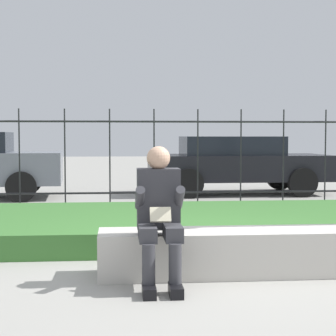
# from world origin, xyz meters

# --- Properties ---
(ground_plane) EXTENTS (60.00, 60.00, 0.00)m
(ground_plane) POSITION_xyz_m (0.00, 0.00, 0.00)
(ground_plane) COLOR #9E9B93
(stone_bench) EXTENTS (2.97, 0.55, 0.42)m
(stone_bench) POSITION_xyz_m (0.33, 0.00, 0.19)
(stone_bench) COLOR beige
(stone_bench) RESTS_ON ground_plane
(person_seated_reader) EXTENTS (0.42, 0.73, 1.22)m
(person_seated_reader) POSITION_xyz_m (-0.61, -0.30, 0.66)
(person_seated_reader) COLOR black
(person_seated_reader) RESTS_ON ground_plane
(grass_berm) EXTENTS (10.91, 2.89, 0.28)m
(grass_berm) POSITION_xyz_m (0.00, 2.14, 0.14)
(grass_berm) COLOR #3D7533
(grass_berm) RESTS_ON ground_plane
(iron_fence) EXTENTS (8.91, 0.03, 1.76)m
(iron_fence) POSITION_xyz_m (0.00, 4.23, 0.93)
(iron_fence) COLOR #232326
(iron_fence) RESTS_ON ground_plane
(car_parked_center) EXTENTS (3.99, 1.89, 1.30)m
(car_parked_center) POSITION_xyz_m (1.67, 7.28, 0.70)
(car_parked_center) COLOR black
(car_parked_center) RESTS_ON ground_plane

